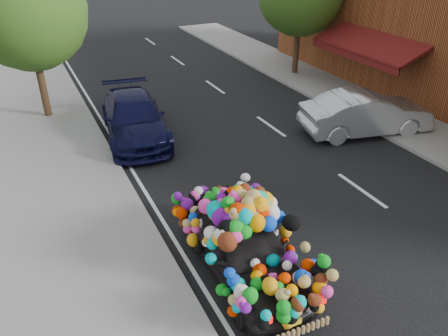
{
  "coord_description": "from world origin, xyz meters",
  "views": [
    {
      "loc": [
        -4.54,
        -7.79,
        6.66
      ],
      "look_at": [
        -0.32,
        0.93,
        1.22
      ],
      "focal_mm": 35.0,
      "sensor_mm": 36.0,
      "label": 1
    }
  ],
  "objects": [
    {
      "name": "lane_markings",
      "position": [
        3.6,
        0.0,
        0.01
      ],
      "size": [
        6.0,
        50.0,
        0.01
      ],
      "primitive_type": null,
      "color": "silver",
      "rests_on": "ground"
    },
    {
      "name": "kerb",
      "position": [
        -2.35,
        0.0,
        0.07
      ],
      "size": [
        0.15,
        60.0,
        0.13
      ],
      "primitive_type": "cube",
      "color": "gray",
      "rests_on": "ground"
    },
    {
      "name": "sidewalk",
      "position": [
        -4.3,
        0.0,
        0.06
      ],
      "size": [
        4.0,
        60.0,
        0.12
      ],
      "primitive_type": "cube",
      "color": "gray",
      "rests_on": "ground"
    },
    {
      "name": "silver_hatchback",
      "position": [
        6.31,
        3.04,
        0.76
      ],
      "size": [
        4.85,
        2.57,
        1.52
      ],
      "primitive_type": "imported",
      "rotation": [
        0.0,
        0.0,
        1.35
      ],
      "color": "#B6B7BD",
      "rests_on": "ground"
    },
    {
      "name": "footpath_far",
      "position": [
        8.2,
        3.0,
        0.06
      ],
      "size": [
        3.0,
        40.0,
        0.12
      ],
      "primitive_type": "cube",
      "color": "gray",
      "rests_on": "ground"
    },
    {
      "name": "plush_art_car",
      "position": [
        -1.02,
        -1.44,
        1.03
      ],
      "size": [
        2.13,
        4.29,
        2.02
      ],
      "rotation": [
        0.0,
        0.0,
        -0.04
      ],
      "color": "black",
      "rests_on": "ground"
    },
    {
      "name": "tree_near_sidewalk",
      "position": [
        -3.8,
        9.5,
        4.02
      ],
      "size": [
        4.2,
        4.2,
        6.13
      ],
      "color": "#332114",
      "rests_on": "ground"
    },
    {
      "name": "ground",
      "position": [
        0.0,
        0.0,
        0.0
      ],
      "size": [
        100.0,
        100.0,
        0.0
      ],
      "primitive_type": "plane",
      "color": "black",
      "rests_on": "ground"
    },
    {
      "name": "navy_sedan",
      "position": [
        -1.21,
        6.33,
        0.72
      ],
      "size": [
        2.66,
        5.16,
        1.43
      ],
      "primitive_type": "imported",
      "rotation": [
        0.0,
        0.0,
        -0.14
      ],
      "color": "black",
      "rests_on": "ground"
    }
  ]
}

